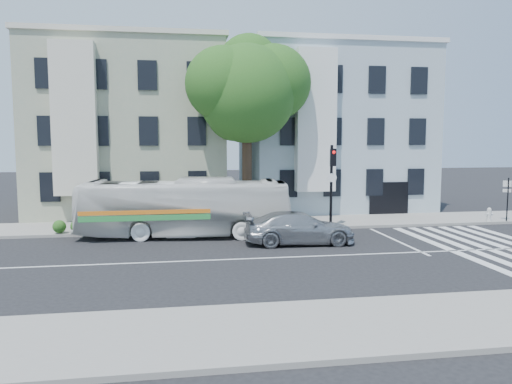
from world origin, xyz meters
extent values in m
plane|color=black|center=(0.00, 0.00, 0.00)|extent=(120.00, 120.00, 0.00)
cube|color=gray|center=(0.00, 8.00, 0.07)|extent=(80.00, 4.00, 0.15)
cube|color=gray|center=(0.00, -8.00, 0.07)|extent=(80.00, 4.00, 0.15)
cube|color=#959E85|center=(-7.00, 15.00, 5.50)|extent=(12.00, 10.00, 11.00)
cube|color=#A1B4C0|center=(7.00, 15.00, 5.50)|extent=(12.00, 10.00, 11.00)
cylinder|color=#2D2116|center=(0.00, 8.50, 2.60)|extent=(0.56, 0.56, 5.20)
sphere|color=#1F4315|center=(0.00, 8.50, 7.50)|extent=(5.60, 5.60, 5.60)
sphere|color=#1F4315|center=(1.60, 8.90, 8.20)|extent=(4.40, 4.40, 4.40)
sphere|color=#1F4315|center=(-1.40, 8.20, 8.00)|extent=(4.20, 4.20, 4.20)
sphere|color=#1F4315|center=(0.30, 9.70, 9.20)|extent=(3.80, 3.80, 3.80)
sphere|color=#1F4315|center=(-0.60, 9.10, 6.50)|extent=(3.40, 3.40, 3.40)
imported|color=silver|center=(-3.63, 5.20, 1.49)|extent=(3.56, 10.89, 2.98)
imported|color=#AAACB2|center=(1.64, 2.60, 0.76)|extent=(2.36, 5.32, 1.52)
cylinder|color=black|center=(4.29, 6.05, 2.31)|extent=(0.15, 0.15, 4.61)
cube|color=black|center=(4.29, 5.80, 3.95)|extent=(0.33, 0.27, 0.93)
sphere|color=red|center=(4.29, 5.67, 4.23)|extent=(0.18, 0.18, 0.18)
cylinder|color=white|center=(4.29, 5.90, 2.86)|extent=(0.48, 0.08, 0.48)
cylinder|color=silver|center=(14.00, 6.30, 0.47)|extent=(0.26, 0.26, 0.65)
sphere|color=silver|center=(14.00, 6.30, 0.83)|extent=(0.24, 0.24, 0.24)
cylinder|color=silver|center=(14.00, 6.30, 0.56)|extent=(0.45, 0.22, 0.15)
cylinder|color=black|center=(15.00, 6.10, 1.43)|extent=(0.07, 0.07, 2.56)
cube|color=white|center=(15.00, 6.20, 2.35)|extent=(0.44, 0.21, 0.36)
cube|color=white|center=(15.00, 6.20, 1.94)|extent=(0.44, 0.21, 0.18)
camera|label=1|loc=(-4.08, -20.00, 4.92)|focal=35.00mm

